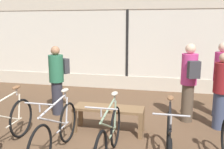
% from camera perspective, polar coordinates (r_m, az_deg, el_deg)
% --- Properties ---
extents(ground_plane, '(24.00, 24.00, 0.00)m').
position_cam_1_polar(ground_plane, '(4.56, -5.53, -16.68)').
color(ground_plane, brown).
extents(shop_back_wall, '(12.00, 0.08, 3.20)m').
position_cam_1_polar(shop_back_wall, '(8.15, 3.51, 7.88)').
color(shop_back_wall, beige).
rests_on(shop_back_wall, ground_plane).
extents(bicycle_left, '(0.46, 1.78, 1.05)m').
position_cam_1_polar(bicycle_left, '(4.77, -23.33, -10.87)').
color(bicycle_left, black).
rests_on(bicycle_left, ground_plane).
extents(bicycle_center_left, '(0.46, 1.78, 1.05)m').
position_cam_1_polar(bicycle_center_left, '(4.31, -12.67, -12.56)').
color(bicycle_center_left, black).
rests_on(bicycle_center_left, ground_plane).
extents(bicycle_center_right, '(0.46, 1.75, 1.04)m').
position_cam_1_polar(bicycle_center_right, '(4.06, -0.66, -13.97)').
color(bicycle_center_right, black).
rests_on(bicycle_center_right, ground_plane).
extents(bicycle_right, '(0.46, 1.76, 1.04)m').
position_cam_1_polar(bicycle_right, '(3.92, 12.86, -15.39)').
color(bicycle_right, black).
rests_on(bicycle_right, ground_plane).
extents(display_bench, '(1.40, 0.44, 0.52)m').
position_cam_1_polar(display_bench, '(5.05, -0.78, -8.51)').
color(display_bench, brown).
rests_on(display_bench, ground_plane).
extents(customer_near_rack, '(0.43, 0.54, 1.74)m').
position_cam_1_polar(customer_near_rack, '(5.68, 17.17, -1.30)').
color(customer_near_rack, brown).
rests_on(customer_near_rack, ground_plane).
extents(customer_by_window, '(0.49, 0.56, 1.65)m').
position_cam_1_polar(customer_by_window, '(6.05, -12.42, -0.81)').
color(customer_by_window, '#2D2D38').
rests_on(customer_by_window, ground_plane).
extents(customer_mid_floor, '(0.51, 0.56, 1.74)m').
position_cam_1_polar(customer_mid_floor, '(6.28, 23.70, -0.57)').
color(customer_mid_floor, '#424C6B').
rests_on(customer_mid_floor, ground_plane).
extents(customer_near_bench, '(0.42, 0.42, 1.59)m').
position_cam_1_polar(customer_near_bench, '(5.54, 23.76, -3.26)').
color(customer_near_bench, '#424C6B').
rests_on(customer_near_bench, ground_plane).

